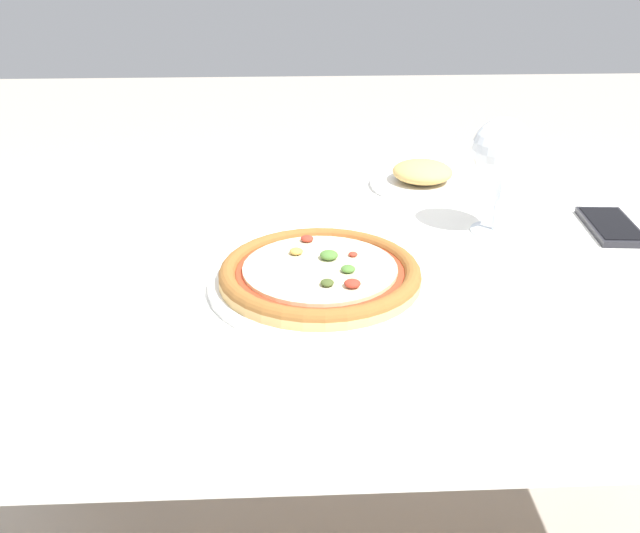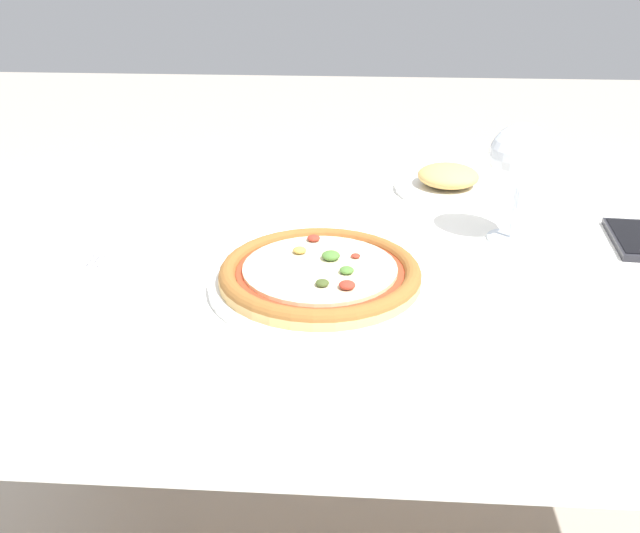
% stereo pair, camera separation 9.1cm
% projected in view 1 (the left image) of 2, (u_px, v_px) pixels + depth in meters
% --- Properties ---
extents(dining_table, '(1.36, 0.93, 0.71)m').
position_uv_depth(dining_table, '(402.00, 305.00, 1.05)').
color(dining_table, '#997047').
rests_on(dining_table, ground_plane).
extents(pizza_plate, '(0.29, 0.29, 0.04)m').
position_uv_depth(pizza_plate, '(320.00, 276.00, 0.92)').
color(pizza_plate, white).
rests_on(pizza_plate, dining_table).
extents(fork, '(0.03, 0.17, 0.00)m').
position_uv_depth(fork, '(77.00, 292.00, 0.91)').
color(fork, silver).
rests_on(fork, dining_table).
extents(wine_glass_far_left, '(0.09, 0.09, 0.18)m').
position_uv_depth(wine_glass_far_left, '(503.00, 152.00, 1.04)').
color(wine_glass_far_left, silver).
rests_on(wine_glass_far_left, dining_table).
extents(cell_phone, '(0.08, 0.15, 0.01)m').
position_uv_depth(cell_phone, '(611.00, 226.00, 1.10)').
color(cell_phone, '#232328').
rests_on(cell_phone, dining_table).
extents(side_plate, '(0.18, 0.18, 0.05)m').
position_uv_depth(side_plate, '(422.00, 177.00, 1.27)').
color(side_plate, white).
rests_on(side_plate, dining_table).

